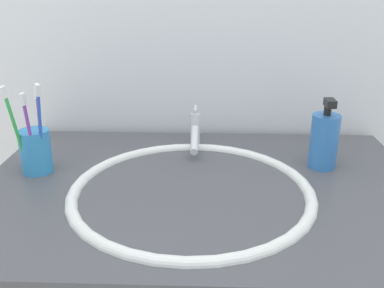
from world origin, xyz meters
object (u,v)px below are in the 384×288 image
(toothbrush_green, at_px, (15,126))
(toothbrush_blue, at_px, (40,124))
(soap_dispenser, at_px, (324,140))
(faucet, at_px, (195,133))
(toothbrush_red, at_px, (40,122))
(toothbrush_cup, at_px, (36,151))
(toothbrush_purple, at_px, (29,129))

(toothbrush_green, distance_m, toothbrush_blue, 0.05)
(toothbrush_blue, height_order, soap_dispenser, toothbrush_blue)
(faucet, bearing_deg, toothbrush_red, -160.48)
(faucet, distance_m, toothbrush_green, 0.41)
(toothbrush_green, bearing_deg, toothbrush_cup, 60.02)
(toothbrush_blue, distance_m, toothbrush_red, 0.06)
(toothbrush_cup, xyz_separation_m, toothbrush_green, (-0.02, -0.04, 0.07))
(faucet, bearing_deg, toothbrush_blue, -151.43)
(soap_dispenser, bearing_deg, faucet, 160.82)
(toothbrush_blue, bearing_deg, toothbrush_cup, 139.56)
(toothbrush_purple, distance_m, soap_dispenser, 0.63)
(toothbrush_blue, bearing_deg, soap_dispenser, 6.70)
(toothbrush_blue, xyz_separation_m, toothbrush_purple, (-0.02, -0.01, -0.01))
(toothbrush_green, bearing_deg, soap_dispenser, 7.26)
(toothbrush_green, bearing_deg, toothbrush_blue, 14.22)
(toothbrush_red, distance_m, toothbrush_purple, 0.06)
(toothbrush_blue, relative_size, toothbrush_purple, 1.11)
(toothbrush_blue, xyz_separation_m, soap_dispenser, (0.60, 0.07, -0.05))
(toothbrush_purple, bearing_deg, toothbrush_cup, 101.14)
(faucet, relative_size, soap_dispenser, 0.92)
(toothbrush_red, xyz_separation_m, soap_dispenser, (0.62, 0.02, -0.04))
(toothbrush_purple, height_order, soap_dispenser, toothbrush_purple)
(faucet, distance_m, toothbrush_red, 0.36)
(toothbrush_purple, bearing_deg, toothbrush_green, -168.67)
(toothbrush_purple, bearing_deg, soap_dispenser, 7.09)
(faucet, relative_size, toothbrush_cup, 1.55)
(toothbrush_cup, relative_size, soap_dispenser, 0.59)
(faucet, relative_size, toothbrush_red, 0.84)
(toothbrush_blue, relative_size, soap_dispenser, 1.25)
(toothbrush_green, distance_m, toothbrush_purple, 0.03)
(soap_dispenser, bearing_deg, toothbrush_blue, -173.30)
(toothbrush_cup, bearing_deg, toothbrush_purple, -78.86)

